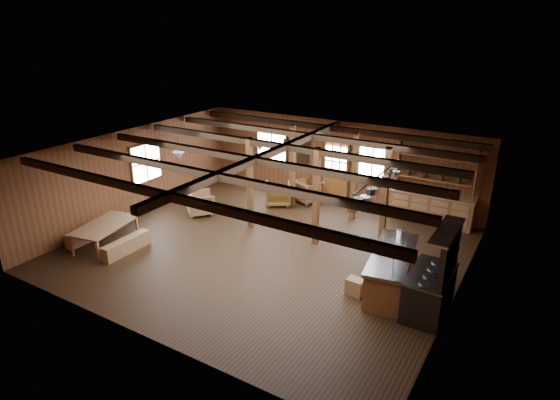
# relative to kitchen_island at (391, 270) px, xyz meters

# --- Properties ---
(room) EXTENTS (10.04, 9.04, 2.84)m
(room) POSITION_rel_kitchen_island_xyz_m (-3.60, 0.22, 0.92)
(room) COLOR black
(room) RESTS_ON ground
(ceiling_joists) EXTENTS (9.80, 8.82, 0.18)m
(ceiling_joists) POSITION_rel_kitchen_island_xyz_m (-3.60, 0.40, 2.20)
(ceiling_joists) COLOR black
(ceiling_joists) RESTS_ON ceiling
(timber_posts) EXTENTS (3.95, 2.35, 2.80)m
(timber_posts) POSITION_rel_kitchen_island_xyz_m (-3.08, 2.30, 0.92)
(timber_posts) COLOR #482D14
(timber_posts) RESTS_ON floor
(back_door) EXTENTS (1.02, 0.08, 2.15)m
(back_door) POSITION_rel_kitchen_island_xyz_m (-3.60, 4.67, 0.40)
(back_door) COLOR brown
(back_door) RESTS_ON floor
(window_back_left) EXTENTS (1.32, 0.06, 1.32)m
(window_back_left) POSITION_rel_kitchen_island_xyz_m (-6.20, 4.68, 1.12)
(window_back_left) COLOR white
(window_back_left) RESTS_ON wall_back
(window_back_right) EXTENTS (1.02, 0.06, 1.32)m
(window_back_right) POSITION_rel_kitchen_island_xyz_m (-2.30, 4.68, 1.12)
(window_back_right) COLOR white
(window_back_right) RESTS_ON wall_back
(window_left) EXTENTS (0.14, 1.24, 1.32)m
(window_left) POSITION_rel_kitchen_island_xyz_m (-8.56, 0.72, 1.12)
(window_left) COLOR white
(window_left) RESTS_ON wall_back
(notice_boards) EXTENTS (1.08, 0.03, 0.90)m
(notice_boards) POSITION_rel_kitchen_island_xyz_m (-5.10, 4.67, 1.16)
(notice_boards) COLOR beige
(notice_boards) RESTS_ON wall_back
(back_counter) EXTENTS (2.55, 0.60, 2.45)m
(back_counter) POSITION_rel_kitchen_island_xyz_m (-0.20, 4.42, 0.12)
(back_counter) COLOR brown
(back_counter) RESTS_ON floor
(pendant_lamps) EXTENTS (1.86, 2.36, 0.66)m
(pendant_lamps) POSITION_rel_kitchen_island_xyz_m (-5.85, 1.22, 1.77)
(pendant_lamps) COLOR #2F2F31
(pendant_lamps) RESTS_ON ceiling
(pot_rack) EXTENTS (0.41, 3.00, 0.44)m
(pot_rack) POSITION_rel_kitchen_island_xyz_m (-0.67, 0.37, 1.79)
(pot_rack) COLOR #2F2F31
(pot_rack) RESTS_ON ceiling
(kitchen_island) EXTENTS (1.25, 2.60, 1.20)m
(kitchen_island) POSITION_rel_kitchen_island_xyz_m (0.00, 0.00, 0.00)
(kitchen_island) COLOR brown
(kitchen_island) RESTS_ON floor
(step_stool) EXTENTS (0.47, 0.35, 0.40)m
(step_stool) POSITION_rel_kitchen_island_xyz_m (-0.60, -0.66, -0.28)
(step_stool) COLOR brown
(step_stool) RESTS_ON floor
(commercial_range) EXTENTS (0.83, 1.62, 2.00)m
(commercial_range) POSITION_rel_kitchen_island_xyz_m (1.05, -0.49, 0.16)
(commercial_range) COLOR #2F2F31
(commercial_range) RESTS_ON floor
(dining_table) EXTENTS (1.37, 2.01, 0.65)m
(dining_table) POSITION_rel_kitchen_island_xyz_m (-7.50, -1.93, -0.15)
(dining_table) COLOR #8E6240
(dining_table) RESTS_ON floor
(bench_wall) EXTENTS (0.28, 1.47, 0.40)m
(bench_wall) POSITION_rel_kitchen_island_xyz_m (-8.25, -1.93, -0.28)
(bench_wall) COLOR brown
(bench_wall) RESTS_ON floor
(bench_aisle) EXTENTS (0.28, 1.48, 0.41)m
(bench_aisle) POSITION_rel_kitchen_island_xyz_m (-6.74, -1.93, -0.27)
(bench_aisle) COLOR brown
(bench_aisle) RESTS_ON floor
(armchair_a) EXTENTS (1.15, 1.16, 0.77)m
(armchair_a) POSITION_rel_kitchen_island_xyz_m (-5.07, 3.25, -0.09)
(armchair_a) COLOR brown
(armchair_a) RESTS_ON floor
(armchair_b) EXTENTS (1.07, 1.09, 0.77)m
(armchair_b) POSITION_rel_kitchen_island_xyz_m (-4.32, 4.02, -0.09)
(armchair_b) COLOR brown
(armchair_b) RESTS_ON floor
(armchair_c) EXTENTS (1.14, 1.15, 0.75)m
(armchair_c) POSITION_rel_kitchen_island_xyz_m (-6.78, 1.22, -0.10)
(armchair_c) COLOR brown
(armchair_c) RESTS_ON floor
(counter_pot) EXTENTS (0.28, 0.28, 0.17)m
(counter_pot) POSITION_rel_kitchen_island_xyz_m (-0.09, 1.00, 0.55)
(counter_pot) COLOR #B3B6BA
(counter_pot) RESTS_ON kitchen_island
(bowl) EXTENTS (0.36, 0.36, 0.07)m
(bowl) POSITION_rel_kitchen_island_xyz_m (-0.26, 0.08, 0.50)
(bowl) COLOR silver
(bowl) RESTS_ON kitchen_island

